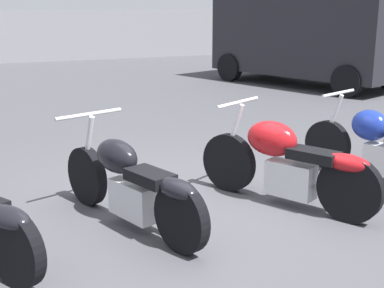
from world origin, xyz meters
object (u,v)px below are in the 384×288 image
at_px(motorcycle_slot_2, 287,163).
at_px(motorcycle_slot_1, 131,184).
at_px(traffic_cone_near, 332,141).
at_px(parked_van, 308,35).

bearing_deg(motorcycle_slot_2, motorcycle_slot_1, 149.07).
distance_m(motorcycle_slot_2, traffic_cone_near, 1.93).
distance_m(motorcycle_slot_1, motorcycle_slot_2, 1.57).
bearing_deg(motorcycle_slot_2, parked_van, 26.41).
distance_m(motorcycle_slot_1, parked_van, 9.35).
xyz_separation_m(motorcycle_slot_1, parked_van, (6.56, 6.62, 0.81)).
relative_size(parked_van, traffic_cone_near, 11.00).
relative_size(motorcycle_slot_2, parked_van, 0.36).
bearing_deg(traffic_cone_near, parked_van, 57.65).
xyz_separation_m(motorcycle_slot_1, traffic_cone_near, (3.06, 1.10, -0.18)).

